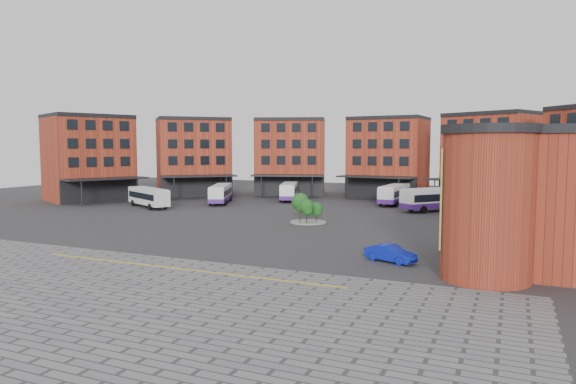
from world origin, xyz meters
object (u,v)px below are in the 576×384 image
at_px(bus_e, 438,198).
at_px(bus_f, 505,207).
at_px(tree_island, 306,207).
at_px(bus_d, 394,194).
at_px(bus_c, 289,191).
at_px(blue_car, 390,253).
at_px(bus_b, 221,193).
at_px(bus_a, 148,196).

height_order(bus_e, bus_f, bus_e).
bearing_deg(tree_island, bus_d, 77.78).
xyz_separation_m(tree_island, bus_d, (5.33, 24.61, -0.23)).
distance_m(tree_island, bus_c, 26.54).
relative_size(bus_f, blue_car, 2.37).
bearing_deg(bus_f, bus_d, -173.16).
relative_size(bus_b, bus_c, 1.00).
bearing_deg(bus_c, bus_f, -37.36).
distance_m(bus_a, blue_car, 47.19).
height_order(bus_c, blue_car, bus_c).
relative_size(bus_d, blue_car, 2.66).
bearing_deg(bus_f, bus_c, -154.23).
xyz_separation_m(bus_d, blue_car, (8.61, -41.35, -1.00)).
distance_m(bus_a, bus_d, 38.37).
bearing_deg(tree_island, blue_car, -50.24).
xyz_separation_m(bus_b, blue_car, (34.72, -31.32, -0.93)).
distance_m(bus_a, bus_b, 11.67).
height_order(tree_island, bus_f, tree_island).
bearing_deg(bus_e, bus_c, -150.27).
xyz_separation_m(bus_f, blue_car, (-7.83, -28.91, -1.03)).
bearing_deg(bus_e, blue_car, -47.80).
xyz_separation_m(bus_a, bus_c, (15.31, 18.17, -0.13)).
xyz_separation_m(bus_a, blue_car, (41.73, -21.99, -1.06)).
bearing_deg(bus_c, blue_car, -75.83).
bearing_deg(bus_c, tree_island, -81.10).
xyz_separation_m(bus_b, bus_d, (26.11, 10.04, 0.06)).
height_order(bus_a, bus_f, bus_f).
distance_m(bus_d, blue_car, 42.25).
bearing_deg(bus_b, bus_f, -26.47).
xyz_separation_m(tree_island, bus_c, (-12.49, 23.41, -0.31)).
relative_size(bus_d, bus_f, 1.12).
bearing_deg(bus_b, bus_e, -16.42).
xyz_separation_m(bus_d, bus_f, (16.44, -12.44, 0.03)).
height_order(bus_d, bus_f, bus_f).
relative_size(bus_c, bus_e, 1.01).
distance_m(bus_b, blue_car, 46.76).
height_order(bus_e, blue_car, bus_e).
bearing_deg(bus_a, bus_d, -31.06).
distance_m(bus_c, blue_car, 48.08).
bearing_deg(tree_island, bus_e, 55.28).
distance_m(tree_island, bus_b, 25.38).
bearing_deg(bus_c, bus_d, -15.35).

